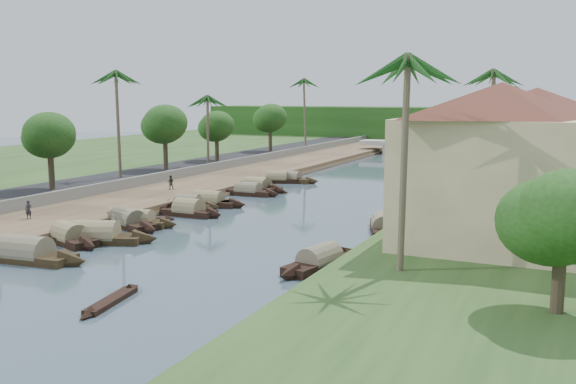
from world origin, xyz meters
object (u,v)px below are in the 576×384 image
at_px(bridge, 438,146).
at_px(sampan_1, 70,238).
at_px(person_near, 28,210).
at_px(building_near, 498,165).
at_px(sampan_0, 25,255).

height_order(bridge, sampan_1, bridge).
bearing_deg(bridge, person_near, -101.93).
height_order(building_near, person_near, building_near).
height_order(bridge, person_near, bridge).
bearing_deg(sampan_1, building_near, 31.91).
relative_size(bridge, person_near, 18.51).
relative_size(bridge, sampan_1, 3.66).
bearing_deg(building_near, sampan_0, -158.19).
distance_m(building_near, sampan_0, 30.45).
bearing_deg(person_near, sampan_1, -36.31).
bearing_deg(sampan_1, bridge, 103.01).
bearing_deg(bridge, sampan_1, -96.92).
bearing_deg(person_near, sampan_0, -59.89).
distance_m(bridge, person_near, 79.23).
height_order(bridge, building_near, building_near).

